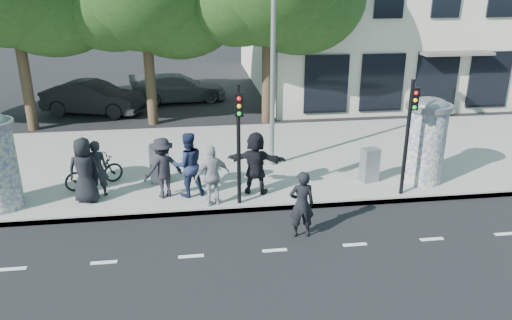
{
  "coord_description": "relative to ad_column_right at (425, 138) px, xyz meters",
  "views": [
    {
      "loc": [
        -1.85,
        -8.9,
        6.28
      ],
      "look_at": [
        -0.17,
        3.5,
        1.55
      ],
      "focal_mm": 35.0,
      "sensor_mm": 36.0,
      "label": 1
    }
  ],
  "objects": [
    {
      "name": "ground",
      "position": [
        -5.2,
        -4.7,
        -1.54
      ],
      "size": [
        120.0,
        120.0,
        0.0
      ],
      "primitive_type": "plane",
      "color": "black",
      "rests_on": "ground"
    },
    {
      "name": "sidewalk",
      "position": [
        -5.2,
        2.8,
        -1.46
      ],
      "size": [
        40.0,
        8.0,
        0.15
      ],
      "primitive_type": "cube",
      "color": "gray",
      "rests_on": "ground"
    },
    {
      "name": "curb",
      "position": [
        -5.2,
        -1.15,
        -1.46
      ],
      "size": [
        40.0,
        0.1,
        0.16
      ],
      "primitive_type": "cube",
      "color": "slate",
      "rests_on": "ground"
    },
    {
      "name": "lane_dash_far",
      "position": [
        -5.2,
        -3.3,
        -1.53
      ],
      "size": [
        32.0,
        0.12,
        0.01
      ],
      "primitive_type": "cube",
      "color": "silver",
      "rests_on": "ground"
    },
    {
      "name": "ad_column_right",
      "position": [
        0.0,
        0.0,
        0.0
      ],
      "size": [
        1.36,
        1.36,
        2.65
      ],
      "color": "beige",
      "rests_on": "sidewalk"
    },
    {
      "name": "traffic_pole_near",
      "position": [
        -5.8,
        -0.91,
        0.69
      ],
      "size": [
        0.22,
        0.31,
        3.4
      ],
      "color": "black",
      "rests_on": "sidewalk"
    },
    {
      "name": "traffic_pole_far",
      "position": [
        -1.0,
        -0.91,
        0.69
      ],
      "size": [
        0.22,
        0.31,
        3.4
      ],
      "color": "black",
      "rests_on": "sidewalk"
    },
    {
      "name": "street_lamp",
      "position": [
        -4.4,
        1.93,
        3.26
      ],
      "size": [
        0.25,
        0.93,
        8.0
      ],
      "color": "slate",
      "rests_on": "sidewalk"
    },
    {
      "name": "ped_a",
      "position": [
        -10.06,
        -0.16,
        -0.44
      ],
      "size": [
        0.97,
        0.67,
        1.89
      ],
      "primitive_type": "imported",
      "rotation": [
        0.0,
        0.0,
        3.06
      ],
      "color": "black",
      "rests_on": "sidewalk"
    },
    {
      "name": "ped_b",
      "position": [
        -9.8,
        0.21,
        -0.54
      ],
      "size": [
        0.62,
        0.4,
        1.69
      ],
      "primitive_type": "imported",
      "rotation": [
        0.0,
        0.0,
        3.14
      ],
      "color": "black",
      "rests_on": "sidewalk"
    },
    {
      "name": "ped_c",
      "position": [
        -7.2,
        -0.13,
        -0.43
      ],
      "size": [
        1.07,
        0.92,
        1.91
      ],
      "primitive_type": "imported",
      "rotation": [
        0.0,
        0.0,
        3.38
      ],
      "color": "#1B2444",
      "rests_on": "sidewalk"
    },
    {
      "name": "ped_d",
      "position": [
        -7.91,
        -0.12,
        -0.5
      ],
      "size": [
        1.32,
        1.08,
        1.78
      ],
      "primitive_type": "imported",
      "rotation": [
        0.0,
        0.0,
        3.57
      ],
      "color": "black",
      "rests_on": "sidewalk"
    },
    {
      "name": "ped_e",
      "position": [
        -6.54,
        -0.85,
        -0.52
      ],
      "size": [
        1.15,
        0.88,
        1.74
      ],
      "primitive_type": "imported",
      "rotation": [
        0.0,
        0.0,
        3.48
      ],
      "color": "#A1A0A3",
      "rests_on": "sidewalk"
    },
    {
      "name": "ped_f",
      "position": [
        -5.25,
        -0.21,
        -0.45
      ],
      "size": [
        1.84,
        1.07,
        1.87
      ],
      "primitive_type": "imported",
      "rotation": [
        0.0,
        0.0,
        2.87
      ],
      "color": "black",
      "rests_on": "sidewalk"
    },
    {
      "name": "man_road",
      "position": [
        -4.43,
        -2.67,
        -0.66
      ],
      "size": [
        0.65,
        0.43,
        1.75
      ],
      "primitive_type": "imported",
      "rotation": [
        0.0,
        0.0,
        3.12
      ],
      "color": "black",
      "rests_on": "ground"
    },
    {
      "name": "bicycle",
      "position": [
        -10.04,
        0.91,
        -0.92
      ],
      "size": [
        1.44,
        1.87,
        0.94
      ],
      "primitive_type": "imported",
      "rotation": [
        0.0,
        0.0,
        2.09
      ],
      "color": "black",
      "rests_on": "sidewalk"
    },
    {
      "name": "cabinet_left",
      "position": [
        -8.07,
        0.99,
        -0.79
      ],
      "size": [
        0.58,
        0.42,
        1.2
      ],
      "primitive_type": "cube",
      "rotation": [
        0.0,
        0.0,
        -0.0
      ],
      "color": "slate",
      "rests_on": "sidewalk"
    },
    {
      "name": "cabinet_right",
      "position": [
        -1.63,
        0.17,
        -0.85
      ],
      "size": [
        0.58,
        0.47,
        1.07
      ],
      "primitive_type": "cube",
      "rotation": [
        0.0,
        0.0,
        0.22
      ],
      "color": "gray",
      "rests_on": "sidewalk"
    },
    {
      "name": "car_mid",
      "position": [
        -11.54,
        10.06,
        -0.77
      ],
      "size": [
        2.95,
        4.95,
        1.54
      ],
      "primitive_type": "imported",
      "rotation": [
        0.0,
        0.0,
        1.27
      ],
      "color": "black",
      "rests_on": "ground"
    },
    {
      "name": "car_right",
      "position": [
        -7.63,
        12.03,
        -0.83
      ],
      "size": [
        2.62,
        5.08,
        1.41
      ],
      "primitive_type": "imported",
      "rotation": [
        0.0,
        0.0,
        1.71
      ],
      "color": "slate",
      "rests_on": "ground"
    }
  ]
}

